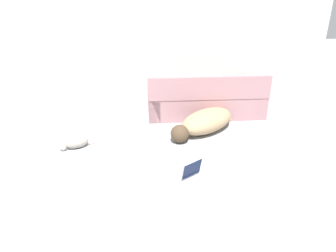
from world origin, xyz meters
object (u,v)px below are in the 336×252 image
at_px(couch, 205,100).
at_px(book_cream, 276,160).
at_px(laptop_open, 195,175).
at_px(cat, 75,143).
at_px(dog, 204,122).

relative_size(couch, book_cream, 7.69).
distance_m(laptop_open, book_cream, 1.26).
bearing_deg(cat, book_cream, 145.69).
height_order(couch, book_cream, couch).
xyz_separation_m(cat, laptop_open, (1.58, -1.06, -0.00)).
bearing_deg(book_cream, cat, 164.96).
xyz_separation_m(dog, cat, (-2.01, -0.27, -0.09)).
height_order(laptop_open, book_cream, laptop_open).
relative_size(dog, cat, 2.71).
xyz_separation_m(couch, book_cream, (0.59, -1.80, -0.25)).
bearing_deg(dog, couch, -137.09).
relative_size(laptop_open, book_cream, 1.52).
bearing_deg(couch, cat, 28.92).
distance_m(couch, laptop_open, 2.20).
bearing_deg(dog, book_cream, 94.25).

